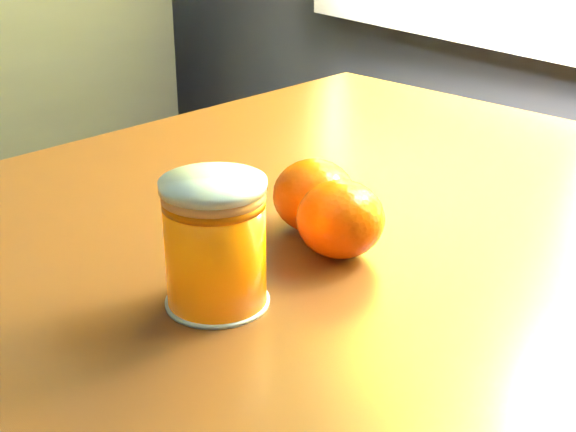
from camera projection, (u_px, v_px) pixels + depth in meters
table at (267, 371)px, 0.68m from camera, size 1.19×0.92×0.82m
juice_glass at (215, 244)px, 0.56m from camera, size 0.07×0.07×0.09m
orange_front at (341, 219)px, 0.64m from camera, size 0.08×0.08×0.06m
orange_back at (314, 195)px, 0.69m from camera, size 0.08×0.08×0.06m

